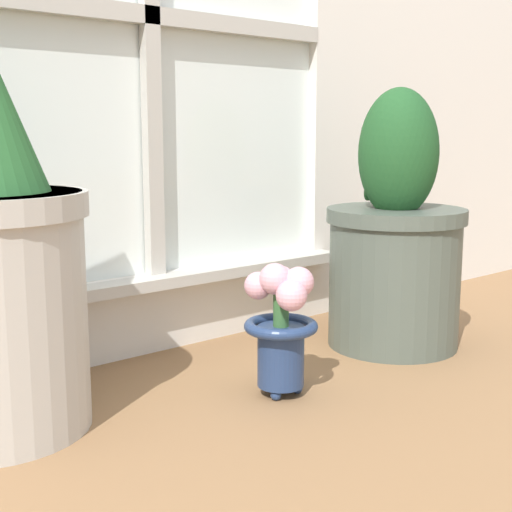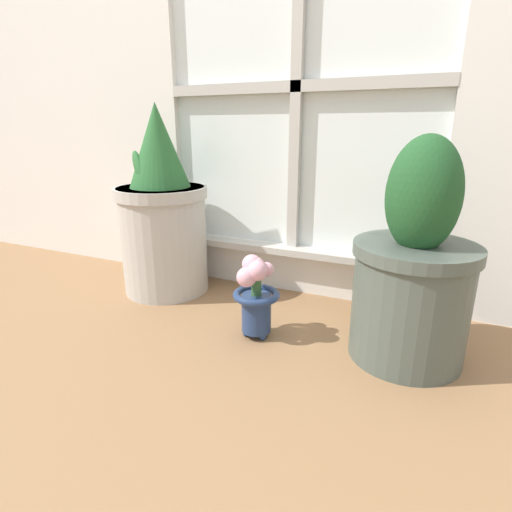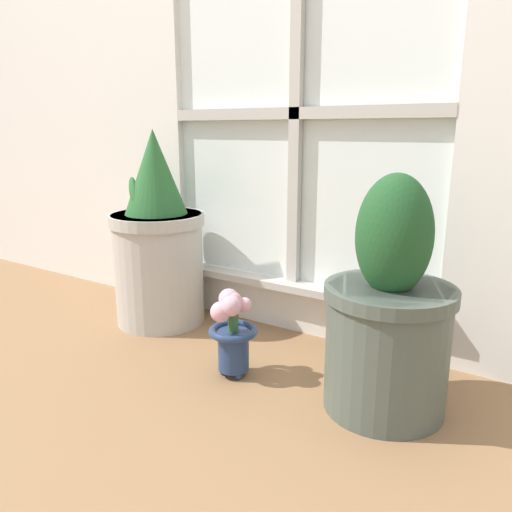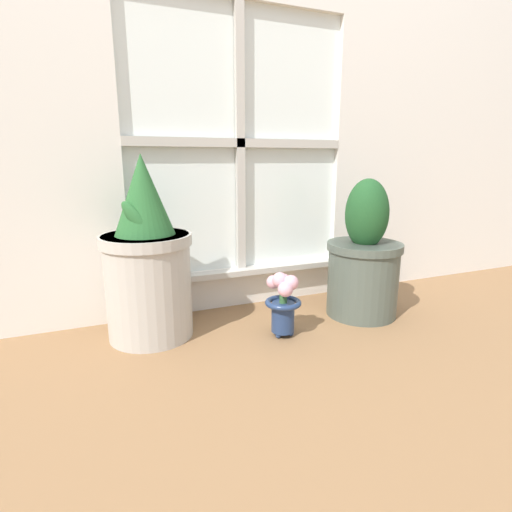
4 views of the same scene
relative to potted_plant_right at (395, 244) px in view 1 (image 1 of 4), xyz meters
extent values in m
plane|color=olive|center=(-0.43, -0.37, -0.23)|extent=(10.00, 10.00, 0.00)
cube|color=silver|center=(-0.43, 0.32, -0.14)|extent=(0.94, 0.05, 0.17)
cube|color=white|center=(-0.43, 0.33, 0.48)|extent=(0.94, 0.02, 1.07)
cube|color=#BCB7AD|center=(-0.43, 0.31, 0.48)|extent=(0.04, 0.02, 1.07)
cube|color=#BCB7AD|center=(-0.43, 0.31, 0.48)|extent=(0.94, 0.02, 0.04)
cube|color=#BCB7AD|center=(-0.43, 0.28, -0.07)|extent=(1.00, 0.06, 0.02)
cylinder|color=#4C564C|center=(0.00, 0.00, -0.08)|extent=(0.29, 0.29, 0.31)
cylinder|color=#4C564C|center=(0.00, 0.00, 0.06)|extent=(0.30, 0.30, 0.03)
cylinder|color=#38281E|center=(0.00, 0.00, 0.07)|extent=(0.26, 0.26, 0.01)
ellipsoid|color=#1E4C23|center=(0.00, 0.00, 0.20)|extent=(0.17, 0.17, 0.28)
ellipsoid|color=#1E4C23|center=(0.01, 0.06, 0.14)|extent=(0.10, 0.04, 0.12)
sphere|color=navy|center=(-0.40, -0.04, -0.22)|extent=(0.02, 0.02, 0.02)
sphere|color=navy|center=(-0.43, -0.08, -0.22)|extent=(0.02, 0.02, 0.02)
sphere|color=navy|center=(-0.37, -0.08, -0.22)|extent=(0.02, 0.02, 0.02)
cylinder|color=navy|center=(-0.40, -0.07, -0.16)|extent=(0.08, 0.08, 0.11)
torus|color=navy|center=(-0.40, -0.07, -0.10)|extent=(0.13, 0.13, 0.02)
cylinder|color=#386633|center=(-0.40, -0.07, -0.07)|extent=(0.03, 0.03, 0.06)
sphere|color=#DB9EAD|center=(-0.40, -0.07, -0.02)|extent=(0.05, 0.05, 0.05)
sphere|color=#DB9EAD|center=(-0.38, -0.04, -0.03)|extent=(0.04, 0.04, 0.04)
sphere|color=#DB9EAD|center=(-0.42, -0.03, -0.03)|extent=(0.05, 0.05, 0.05)
sphere|color=#DB9EAD|center=(-0.41, -0.07, -0.01)|extent=(0.06, 0.06, 0.06)
sphere|color=#DB9EAD|center=(-0.41, -0.11, -0.04)|extent=(0.06, 0.06, 0.06)
sphere|color=#DB9EAD|center=(-0.38, -0.09, -0.02)|extent=(0.05, 0.05, 0.05)
camera|label=1|loc=(-1.24, -0.98, 0.25)|focal=50.00mm
camera|label=2|loc=(0.03, -1.01, 0.35)|focal=28.00mm
camera|label=3|loc=(0.34, -1.08, 0.43)|focal=35.00mm
camera|label=4|loc=(-1.01, -1.30, 0.41)|focal=28.00mm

